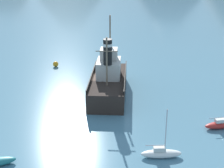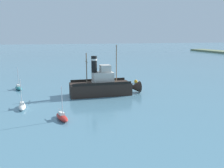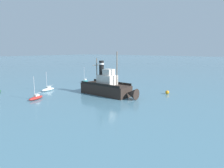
{
  "view_description": "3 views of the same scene",
  "coord_description": "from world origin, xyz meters",
  "views": [
    {
      "loc": [
        3.13,
        -41.64,
        17.97
      ],
      "look_at": [
        1.85,
        -1.03,
        1.88
      ],
      "focal_mm": 55.0,
      "sensor_mm": 36.0,
      "label": 1
    },
    {
      "loc": [
        46.33,
        -10.79,
        11.65
      ],
      "look_at": [
        0.62,
        2.52,
        1.92
      ],
      "focal_mm": 38.0,
      "sensor_mm": 36.0,
      "label": 2
    },
    {
      "loc": [
        36.58,
        28.46,
        10.26
      ],
      "look_at": [
        0.35,
        1.02,
        2.46
      ],
      "focal_mm": 32.0,
      "sensor_mm": 36.0,
      "label": 3
    }
  ],
  "objects": [
    {
      "name": "sailboat_white",
      "position": [
        6.81,
        -14.48,
        0.43
      ],
      "size": [
        3.87,
        1.38,
        4.9
      ],
      "color": "white",
      "rests_on": "ground"
    },
    {
      "name": "old_tugboat",
      "position": [
        1.38,
        0.51,
        1.83
      ],
      "size": [
        4.77,
        14.49,
        9.9
      ],
      "color": "#2D231E",
      "rests_on": "ground"
    },
    {
      "name": "sailboat_teal",
      "position": [
        -8.15,
        -16.32,
        0.43
      ],
      "size": [
        3.95,
        2.24,
        4.9
      ],
      "color": "#23757A",
      "rests_on": "ground"
    },
    {
      "name": "sailboat_red",
      "position": [
        13.85,
        -8.69,
        0.43
      ],
      "size": [
        3.95,
        2.01,
        4.9
      ],
      "color": "#B22823",
      "rests_on": "ground"
    },
    {
      "name": "ground_plane",
      "position": [
        0.0,
        0.0,
        0.0
      ],
      "size": [
        600.0,
        600.0,
        0.0
      ],
      "primitive_type": "plane",
      "color": "teal"
    },
    {
      "name": "mooring_buoy",
      "position": [
        -7.74,
        11.16,
        0.44
      ],
      "size": [
        0.88,
        0.88,
        0.88
      ],
      "primitive_type": "sphere",
      "color": "orange",
      "rests_on": "ground"
    }
  ]
}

